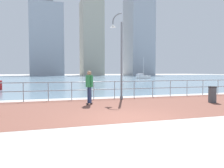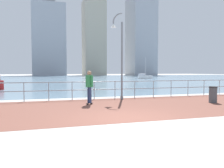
% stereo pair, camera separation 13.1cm
% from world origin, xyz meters
% --- Properties ---
extents(ground, '(220.00, 220.00, 0.00)m').
position_xyz_m(ground, '(0.00, 40.00, 0.00)').
color(ground, '#ADAAA5').
extents(brick_paving, '(28.00, 6.69, 0.01)m').
position_xyz_m(brick_paving, '(0.00, 2.74, 0.00)').
color(brick_paving, brown).
rests_on(brick_paving, ground).
extents(harbor_water, '(180.00, 88.00, 0.00)m').
position_xyz_m(harbor_water, '(0.00, 51.08, 0.00)').
color(harbor_water, '#6B899E').
rests_on(harbor_water, ground).
extents(waterfront_railing, '(25.25, 0.06, 1.15)m').
position_xyz_m(waterfront_railing, '(-0.00, 6.08, 0.79)').
color(waterfront_railing, '#8C99A3').
rests_on(waterfront_railing, ground).
extents(lamppost, '(0.77, 0.50, 5.45)m').
position_xyz_m(lamppost, '(1.53, 5.55, 3.02)').
color(lamppost, slate).
rests_on(lamppost, ground).
extents(skateboarder, '(0.41, 0.54, 1.81)m').
position_xyz_m(skateboarder, '(-0.70, 3.90, 1.09)').
color(skateboarder, black).
rests_on(skateboarder, ground).
extents(trash_bin, '(0.46, 0.46, 0.93)m').
position_xyz_m(trash_bin, '(6.16, 2.61, 0.47)').
color(trash_bin, '#474C51').
rests_on(trash_bin, ground).
extents(sailboat_white, '(3.92, 2.00, 5.27)m').
position_xyz_m(sailboat_white, '(19.76, 40.91, 0.50)').
color(sailboat_white, white).
rests_on(sailboat_white, ground).
extents(tower_beige, '(14.80, 12.97, 34.62)m').
position_xyz_m(tower_beige, '(-2.33, 98.68, 16.48)').
color(tower_beige, '#A3A8B2').
rests_on(tower_beige, ground).
extents(tower_brick, '(10.24, 12.79, 39.34)m').
position_xyz_m(tower_brick, '(19.18, 100.25, 18.84)').
color(tower_brick, '#B2AD99').
rests_on(tower_brick, ground).
extents(tower_slate, '(12.09, 14.78, 42.19)m').
position_xyz_m(tower_slate, '(43.39, 97.01, 20.26)').
color(tower_slate, '#A3A8B2').
rests_on(tower_slate, ground).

